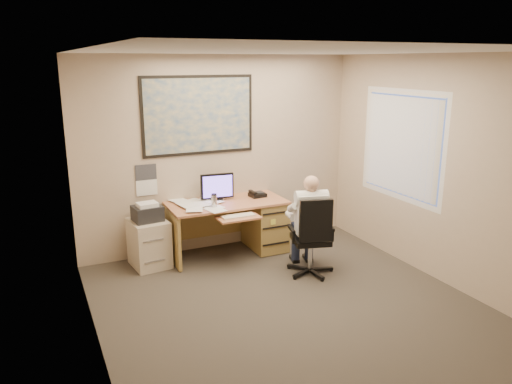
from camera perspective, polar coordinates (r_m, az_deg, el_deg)
name	(u,v)px	position (r m, az deg, el deg)	size (l,w,h in m)	color
room_shell	(299,191)	(5.02, 4.92, 0.14)	(4.00, 4.50, 2.70)	#38332B
desk	(248,220)	(7.02, -0.89, -3.21)	(1.60, 0.97, 1.12)	#C07B52
world_map	(199,115)	(6.82, -6.57, 8.69)	(1.56, 0.03, 1.06)	#1E4C93
wall_calendar	(146,180)	(6.77, -12.42, 1.35)	(0.28, 0.01, 0.42)	white
window_blinds	(401,145)	(6.75, 16.27, 5.13)	(0.06, 1.40, 1.30)	silver
filing_cabinet	(149,239)	(6.66, -12.14, -5.26)	(0.50, 0.58, 0.86)	beige
office_chair	(313,252)	(6.33, 6.53, -6.78)	(0.75, 0.75, 1.02)	black
person	(310,225)	(6.27, 6.15, -3.76)	(0.52, 0.74, 1.26)	white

